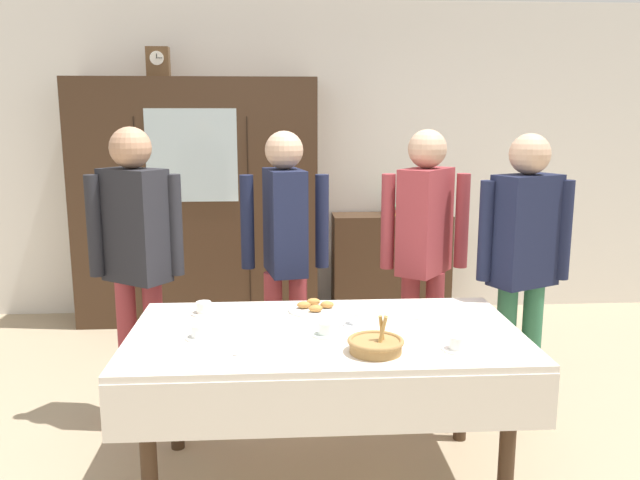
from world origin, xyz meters
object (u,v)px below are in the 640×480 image
object	(u,v)px
spoon_near_left	(481,320)
person_beside_shelf	(136,246)
tea_cup_far_left	(458,344)
tea_cup_center	(200,333)
mantel_clock	(158,62)
tea_cup_near_right	(328,330)
tea_cup_front_edge	(357,319)
bread_basket	(376,344)
bookshelf_low	(391,265)
pastry_plate	(315,308)
tea_cup_back_edge	(204,309)
book_stack	(392,210)
spoon_near_right	(229,354)
person_behind_table_right	(285,241)
person_near_right_end	(424,241)
spoon_back_edge	(411,319)
dining_table	(326,353)
wall_cabinet	(197,203)
person_behind_table_left	(524,252)

from	to	relation	value
spoon_near_left	person_beside_shelf	size ratio (longest dim) A/B	0.07
tea_cup_far_left	tea_cup_center	distance (m)	1.13
mantel_clock	spoon_near_left	size ratio (longest dim) A/B	2.02
tea_cup_far_left	tea_cup_near_right	distance (m)	0.58
tea_cup_front_edge	bread_basket	xyz separation A→B (m)	(0.04, -0.36, 0.01)
bookshelf_low	pastry_plate	xyz separation A→B (m)	(-0.79, -2.30, 0.33)
tea_cup_far_left	tea_cup_near_right	xyz separation A→B (m)	(-0.54, 0.22, 0.00)
tea_cup_back_edge	person_beside_shelf	size ratio (longest dim) A/B	0.08
book_stack	mantel_clock	bearing A→B (deg)	-178.48
mantel_clock	spoon_near_right	distance (m)	3.25
tea_cup_back_edge	person_behind_table_right	bearing A→B (deg)	55.50
pastry_plate	bread_basket	bearing A→B (deg)	-69.82
mantel_clock	tea_cup_front_edge	xyz separation A→B (m)	(1.32, -2.49, -1.37)
tea_cup_far_left	person_near_right_end	distance (m)	1.14
tea_cup_near_right	spoon_back_edge	world-z (taller)	tea_cup_near_right
spoon_back_edge	person_beside_shelf	world-z (taller)	person_beside_shelf
tea_cup_center	bookshelf_low	bearing A→B (deg)	63.60
person_behind_table_right	person_near_right_end	xyz separation A→B (m)	(0.82, -0.07, 0.01)
book_stack	spoon_near_left	size ratio (longest dim) A/B	1.78
book_stack	tea_cup_center	world-z (taller)	book_stack
tea_cup_near_right	tea_cup_back_edge	bearing A→B (deg)	148.83
tea_cup_front_edge	spoon_near_left	world-z (taller)	tea_cup_front_edge
tea_cup_center	spoon_near_right	bearing A→B (deg)	-55.70
spoon_near_right	person_beside_shelf	distance (m)	1.17
bookshelf_low	tea_cup_near_right	xyz separation A→B (m)	(-0.76, -2.68, 0.34)
tea_cup_center	tea_cup_near_right	bearing A→B (deg)	0.03
spoon_back_edge	person_near_right_end	distance (m)	0.76
tea_cup_center	book_stack	bearing A→B (deg)	63.60
tea_cup_center	spoon_near_right	distance (m)	0.26
person_near_right_end	tea_cup_back_edge	bearing A→B (deg)	-156.74
tea_cup_center	spoon_near_right	xyz separation A→B (m)	(0.15, -0.21, -0.02)
person_beside_shelf	dining_table	bearing A→B (deg)	-36.16
tea_cup_near_right	pastry_plate	world-z (taller)	tea_cup_near_right
bookshelf_low	person_beside_shelf	distance (m)	2.66
tea_cup_back_edge	tea_cup_front_edge	bearing A→B (deg)	-16.53
tea_cup_near_right	bread_basket	world-z (taller)	bread_basket
pastry_plate	spoon_back_edge	bearing A→B (deg)	-21.18
wall_cabinet	book_stack	xyz separation A→B (m)	(1.66, 0.05, -0.08)
wall_cabinet	mantel_clock	size ratio (longest dim) A/B	8.51
tea_cup_front_edge	person_behind_table_right	bearing A→B (deg)	111.95
book_stack	tea_cup_back_edge	xyz separation A→B (m)	(-1.35, -2.32, -0.15)
book_stack	pastry_plate	size ratio (longest dim) A/B	0.76
book_stack	person_beside_shelf	xyz separation A→B (m)	(-1.77, -1.91, 0.09)
pastry_plate	dining_table	bearing A→B (deg)	-85.06
bookshelf_low	pastry_plate	world-z (taller)	bookshelf_low
tea_cup_front_edge	spoon_back_edge	size ratio (longest dim) A/B	1.09
spoon_near_right	person_behind_table_left	xyz separation A→B (m)	(1.56, 0.83, 0.24)
tea_cup_back_edge	person_beside_shelf	bearing A→B (deg)	135.10
tea_cup_far_left	tea_cup_center	size ratio (longest dim) A/B	1.00
mantel_clock	pastry_plate	world-z (taller)	mantel_clock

